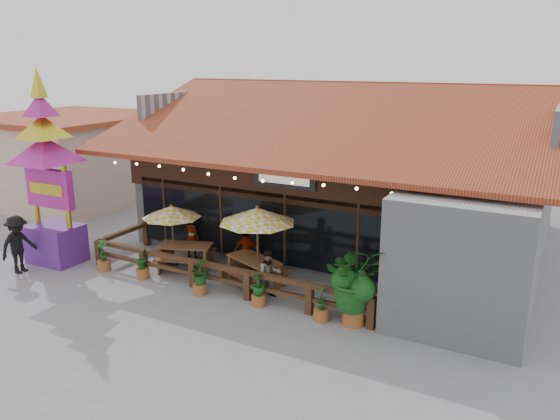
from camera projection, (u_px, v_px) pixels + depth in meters
The scene contains 19 objects.
ground at pixel (271, 297), 16.37m from camera, with size 100.00×100.00×0.00m, color gray.
restaurant_building at pixel (359, 184), 21.28m from camera, with size 15.50×14.73×6.09m.
patio_railing at pixel (204, 267), 17.00m from camera, with size 10.00×2.60×0.92m.
neighbor_building at pixel (71, 156), 27.73m from camera, with size 8.40×8.40×4.22m.
umbrella_left at pixel (172, 212), 18.49m from camera, with size 2.34×2.34×2.16m.
umbrella_right at pixel (257, 216), 16.74m from camera, with size 2.56×2.56×2.57m.
picnic_table_left at pixel (186, 252), 18.48m from camera, with size 2.17×2.02×0.85m.
picnic_table_right at pixel (254, 267), 17.13m from camera, with size 2.25×2.11×0.87m.
thai_sign_tower at pixel (46, 155), 18.27m from camera, with size 2.69×2.69×7.16m.
tropical_plant at pixel (355, 279), 14.35m from camera, with size 2.14×2.07×2.27m.
diner_a at pixel (191, 237), 19.44m from camera, with size 0.55×0.36×1.51m, color #3A2212.
diner_b at pixel (269, 274), 16.14m from camera, with size 0.72×0.56×1.48m, color #3A2212.
diner_c at pixel (247, 251), 18.01m from camera, with size 0.88×0.37×1.51m, color #3A2212.
pedestrian at pixel (18, 244), 18.00m from camera, with size 1.27×0.73×1.96m, color black.
planter_a at pixel (103, 258), 18.30m from camera, with size 0.44×0.44×1.08m.
planter_b at pixel (142, 264), 17.66m from camera, with size 0.42×0.42×1.03m.
planter_c at pixel (199, 276), 16.40m from camera, with size 0.78×0.74×1.03m.
planter_d at pixel (258, 290), 15.66m from camera, with size 0.51×0.51×1.02m.
planter_e at pixel (321, 306), 14.76m from camera, with size 0.42×0.42×1.02m.
Camera 1 is at (7.36, -13.18, 6.85)m, focal length 35.00 mm.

